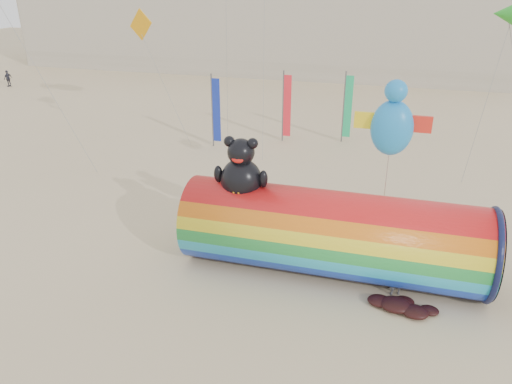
# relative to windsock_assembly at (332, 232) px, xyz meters

# --- Properties ---
(ground) EXTENTS (160.00, 160.00, 0.00)m
(ground) POSITION_rel_windsock_assembly_xyz_m (-4.27, 0.37, -1.88)
(ground) COLOR #CCB58C
(ground) RESTS_ON ground
(windsock_assembly) EXTENTS (12.30, 3.75, 5.67)m
(windsock_assembly) POSITION_rel_windsock_assembly_xyz_m (0.00, 0.00, 0.00)
(windsock_assembly) COLOR red
(windsock_assembly) RESTS_ON ground
(kite_handler) EXTENTS (0.67, 0.56, 1.56)m
(kite_handler) POSITION_rel_windsock_assembly_xyz_m (2.71, -0.99, -1.10)
(kite_handler) COLOR slate
(kite_handler) RESTS_ON ground
(fabric_bundle) EXTENTS (2.62, 1.35, 0.41)m
(fabric_bundle) POSITION_rel_windsock_assembly_xyz_m (2.97, -1.92, -1.71)
(fabric_bundle) COLOR #350C09
(fabric_bundle) RESTS_ON ground
(festival_banners) EXTENTS (9.45, 3.68, 5.20)m
(festival_banners) POSITION_rel_windsock_assembly_xyz_m (-5.84, 16.25, 0.76)
(festival_banners) COLOR #59595E
(festival_banners) RESTS_ON ground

